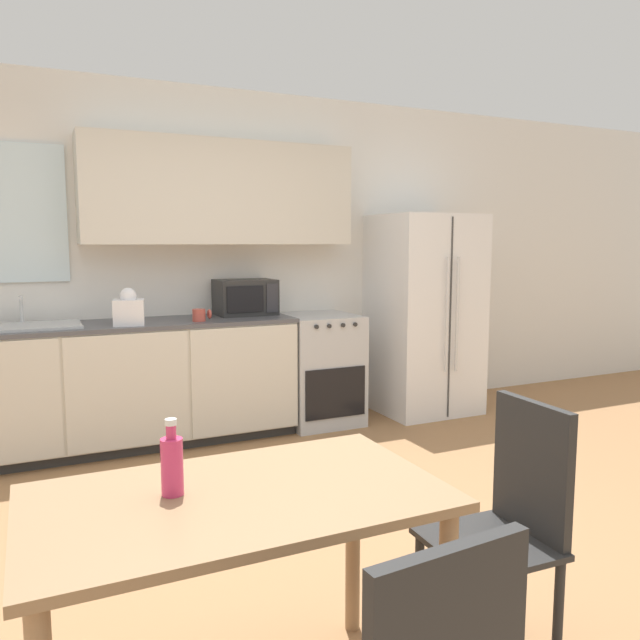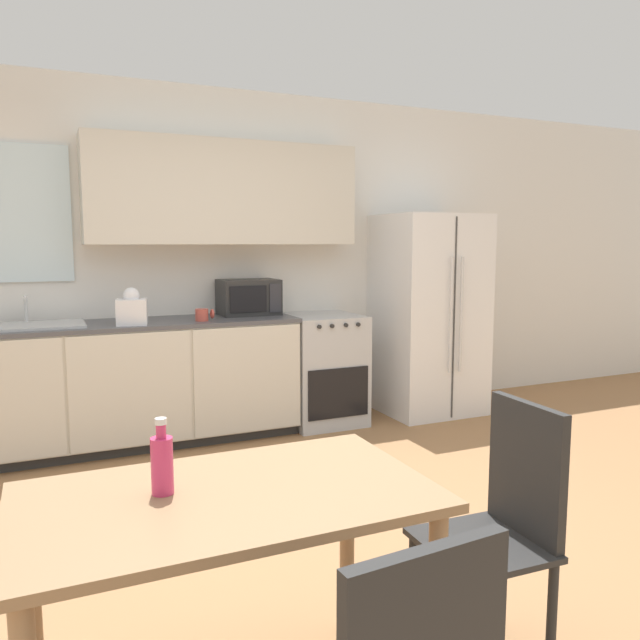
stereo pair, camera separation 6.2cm
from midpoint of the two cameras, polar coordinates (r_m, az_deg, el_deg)
ground_plane at (r=3.20m, az=-2.34°, el=-20.62°), size 12.00×12.00×0.00m
wall_back at (r=5.05m, az=-12.22°, el=6.66°), size 12.00×0.38×2.70m
kitchen_counter at (r=4.77m, az=-17.94°, el=-5.67°), size 2.52×0.63×0.92m
oven_range at (r=5.18m, az=-0.50°, el=-4.48°), size 0.60×0.66×0.90m
refrigerator at (r=5.56m, az=9.18°, el=0.55°), size 0.83×0.79×1.73m
kitchen_sink at (r=4.66m, az=-25.93°, el=-0.50°), size 0.74×0.46×0.20m
microwave at (r=4.99m, az=-7.20°, el=2.08°), size 0.46×0.34×0.28m
coffee_mug at (r=4.65m, az=-11.23°, el=0.45°), size 0.13×0.09×0.09m
grocery_bag_0 at (r=4.53m, az=-17.46°, el=0.93°), size 0.23×0.21×0.26m
dining_table at (r=1.97m, az=-8.47°, el=-18.43°), size 1.21×0.71×0.75m
dining_chair_side at (r=2.40m, az=16.34°, el=-16.52°), size 0.42×0.42×0.93m
drink_bottle at (r=1.92m, az=-14.30°, el=-12.64°), size 0.06×0.06×0.23m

